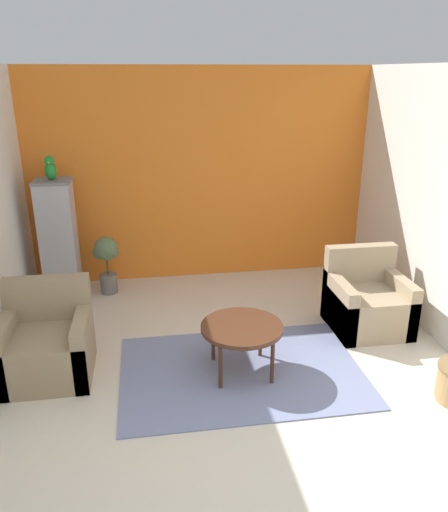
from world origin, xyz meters
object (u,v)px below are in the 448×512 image
at_px(coffee_table, 242,330).
at_px(parrot, 50,169).
at_px(armchair_right, 367,303).
at_px(armchair_left, 47,346).
at_px(birdcage, 59,241).
at_px(potted_plant, 106,258).

bearing_deg(coffee_table, parrot, 132.82).
bearing_deg(armchair_right, armchair_left, -173.12).
height_order(armchair_left, birdcage, birdcage).
height_order(armchair_left, armchair_right, same).
xyz_separation_m(armchair_right, birdcage, (-3.30, 1.33, 0.42)).
height_order(armchair_right, parrot, parrot).
bearing_deg(armchair_left, coffee_table, -8.13).
relative_size(armchair_left, potted_plant, 1.16).
xyz_separation_m(coffee_table, birdcage, (-1.82, 1.96, 0.27)).
bearing_deg(potted_plant, armchair_right, -26.01).
distance_m(parrot, potted_plant, 1.22).
distance_m(birdcage, parrot, 0.86).
bearing_deg(armchair_right, potted_plant, 153.99).
relative_size(birdcage, parrot, 5.15).
relative_size(armchair_left, birdcage, 0.58).
height_order(armchair_right, birdcage, birdcage).
xyz_separation_m(parrot, potted_plant, (0.53, 0.02, -1.11)).
distance_m(armchair_left, potted_plant, 1.80).
bearing_deg(armchair_left, potted_plant, 76.15).
xyz_separation_m(coffee_table, parrot, (-1.82, 1.97, 1.13)).
distance_m(coffee_table, birdcage, 2.69).
bearing_deg(coffee_table, birdcage, 132.85).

